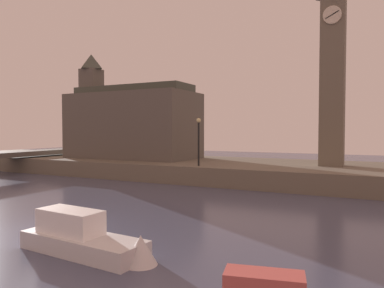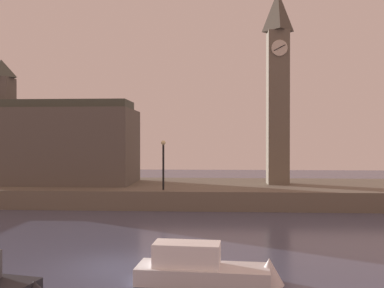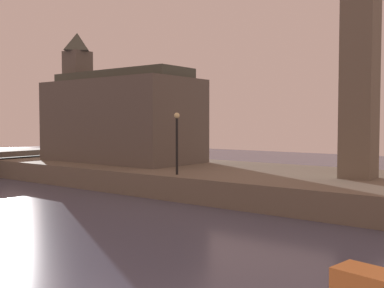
{
  "view_description": "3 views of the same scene",
  "coord_description": "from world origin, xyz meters",
  "px_view_note": "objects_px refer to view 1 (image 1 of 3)",
  "views": [
    {
      "loc": [
        13.11,
        -11.69,
        4.43
      ],
      "look_at": [
        -1.03,
        16.31,
        3.23
      ],
      "focal_mm": 34.26,
      "sensor_mm": 36.0,
      "label": 1
    },
    {
      "loc": [
        4.23,
        -17.65,
        5.38
      ],
      "look_at": [
        2.27,
        17.51,
        5.11
      ],
      "focal_mm": 39.18,
      "sensor_mm": 36.0,
      "label": 2
    },
    {
      "loc": [
        18.46,
        -7.17,
        4.85
      ],
      "look_at": [
        1.34,
        15.18,
        3.47
      ],
      "focal_mm": 43.04,
      "sensor_mm": 36.0,
      "label": 3
    }
  ],
  "objects_px": {
    "parliament_hall": "(130,122)",
    "streetlamp": "(199,136)",
    "boat_ferry_white": "(93,241)",
    "clock_tower": "(333,56)"
  },
  "relations": [
    {
      "from": "streetlamp",
      "to": "boat_ferry_white",
      "type": "xyz_separation_m",
      "value": [
        4.11,
        -17.06,
        -3.42
      ]
    },
    {
      "from": "parliament_hall",
      "to": "boat_ferry_white",
      "type": "distance_m",
      "value": 26.69
    },
    {
      "from": "streetlamp",
      "to": "parliament_hall",
      "type": "bearing_deg",
      "value": 155.01
    },
    {
      "from": "parliament_hall",
      "to": "boat_ferry_white",
      "type": "height_order",
      "value": "parliament_hall"
    },
    {
      "from": "parliament_hall",
      "to": "streetlamp",
      "type": "relative_size",
      "value": 3.44
    },
    {
      "from": "boat_ferry_white",
      "to": "streetlamp",
      "type": "bearing_deg",
      "value": 103.54
    },
    {
      "from": "clock_tower",
      "to": "boat_ferry_white",
      "type": "xyz_separation_m",
      "value": [
        -5.58,
        -22.13,
        -9.97
      ]
    },
    {
      "from": "clock_tower",
      "to": "boat_ferry_white",
      "type": "bearing_deg",
      "value": -104.16
    },
    {
      "from": "parliament_hall",
      "to": "streetlamp",
      "type": "distance_m",
      "value": 11.54
    },
    {
      "from": "clock_tower",
      "to": "parliament_hall",
      "type": "height_order",
      "value": "clock_tower"
    }
  ]
}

